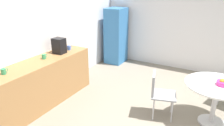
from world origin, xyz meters
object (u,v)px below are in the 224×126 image
(round_table, at_px, (216,92))
(mug_red, at_px, (4,71))
(coffee_maker, at_px, (59,46))
(mug_green, at_px, (69,48))
(chair_gray, at_px, (158,90))
(mug_white, at_px, (44,57))
(fruit_bowl, at_px, (223,83))
(locker_cabinet, at_px, (116,36))

(round_table, distance_m, mug_red, 3.49)
(coffee_maker, bearing_deg, mug_green, -3.74)
(round_table, height_order, coffee_maker, coffee_maker)
(chair_gray, bearing_deg, coffee_maker, 93.29)
(mug_white, relative_size, mug_green, 1.00)
(fruit_bowl, xyz_separation_m, mug_red, (-1.66, 3.12, 0.16))
(round_table, bearing_deg, chair_gray, 106.00)
(locker_cabinet, relative_size, round_table, 1.56)
(locker_cabinet, relative_size, chair_gray, 1.94)
(round_table, distance_m, chair_gray, 0.94)
(locker_cabinet, relative_size, coffee_maker, 5.03)
(fruit_bowl, height_order, mug_red, mug_red)
(locker_cabinet, distance_m, coffee_maker, 2.31)
(fruit_bowl, bearing_deg, coffee_maker, 96.82)
(chair_gray, height_order, mug_green, mug_green)
(fruit_bowl, bearing_deg, mug_green, 91.65)
(locker_cabinet, bearing_deg, chair_gray, -137.10)
(coffee_maker, bearing_deg, chair_gray, -86.71)
(mug_white, relative_size, mug_red, 1.00)
(locker_cabinet, bearing_deg, coffee_maker, 177.51)
(round_table, relative_size, mug_red, 8.01)
(chair_gray, bearing_deg, mug_white, 104.31)
(mug_red, relative_size, coffee_maker, 0.40)
(fruit_bowl, distance_m, coffee_maker, 3.13)
(fruit_bowl, relative_size, mug_red, 1.65)
(mug_red, bearing_deg, mug_green, -1.65)
(round_table, relative_size, coffee_maker, 3.23)
(round_table, distance_m, mug_white, 3.16)
(mug_white, distance_m, coffee_maker, 0.44)
(round_table, height_order, mug_red, mug_red)
(chair_gray, xyz_separation_m, mug_white, (-0.55, 2.14, 0.43))
(chair_gray, height_order, coffee_maker, coffee_maker)
(mug_green, bearing_deg, round_table, -88.13)
(fruit_bowl, xyz_separation_m, coffee_maker, (-0.37, 3.09, 0.27))
(mug_red, height_order, coffee_maker, coffee_maker)
(round_table, xyz_separation_m, mug_white, (-0.80, 3.04, 0.36))
(chair_gray, distance_m, coffee_maker, 2.19)
(fruit_bowl, height_order, mug_green, mug_green)
(locker_cabinet, height_order, fruit_bowl, locker_cabinet)
(mug_white, bearing_deg, coffee_maker, -2.06)
(mug_red, xyz_separation_m, coffee_maker, (1.29, -0.03, 0.11))
(fruit_bowl, distance_m, mug_white, 3.21)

